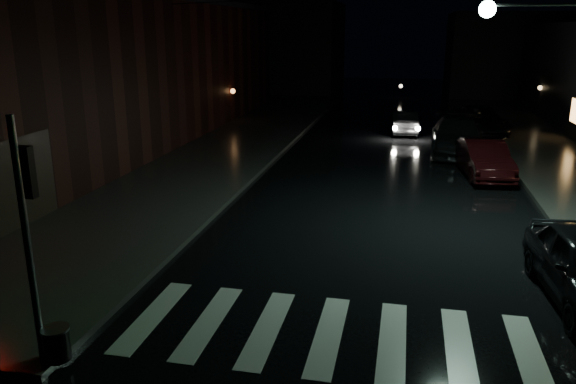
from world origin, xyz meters
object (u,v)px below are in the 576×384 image
Objects in this scene: parked_car_b at (484,159)px; parked_car_d at (479,120)px; parked_car_c at (457,136)px; oncoming_car at (404,122)px.

parked_car_b is 9.76m from parked_car_d.
parked_car_b is 4.48m from parked_car_c.
oncoming_car is (-4.04, -0.55, -0.13)m from parked_car_d.
parked_car_d is (0.83, 9.73, 0.05)m from parked_car_b.
parked_car_d reaches higher than parked_car_b.
parked_car_c reaches higher than oncoming_car.
parked_car_b is 0.77× the size of parked_car_c.
parked_car_c is at bearing 113.42° from oncoming_car.
parked_car_d is (1.54, 5.30, -0.05)m from parked_car_c.
parked_car_d is at bearing -176.62° from oncoming_car.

